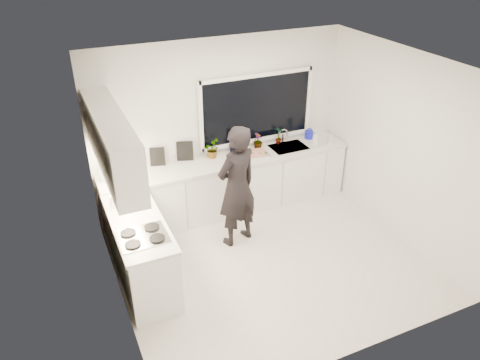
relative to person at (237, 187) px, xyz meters
name	(u,v)px	position (x,y,z in m)	size (l,w,h in m)	color
floor	(270,262)	(0.21, -0.65, -0.91)	(4.00, 3.50, 0.02)	beige
wall_back	(220,126)	(0.21, 1.11, 0.45)	(4.00, 0.02, 2.70)	white
wall_left	(110,212)	(-1.80, -0.65, 0.45)	(0.02, 3.50, 2.70)	white
wall_right	(402,147)	(2.22, -0.65, 0.45)	(0.02, 3.50, 2.70)	white
ceiling	(278,67)	(0.21, -0.65, 1.81)	(4.00, 3.50, 0.02)	white
window	(257,108)	(0.81, 1.08, 0.65)	(1.80, 0.02, 1.00)	black
base_cabinets_back	(229,186)	(0.21, 0.80, -0.46)	(3.92, 0.58, 0.88)	white
base_cabinets_left	(141,253)	(-1.46, -0.30, -0.46)	(0.58, 1.60, 0.88)	white
countertop_back	(229,160)	(0.21, 0.79, 0.00)	(3.94, 0.62, 0.04)	silver
countertop_left	(137,223)	(-1.46, -0.30, 0.00)	(0.62, 1.60, 0.04)	silver
upper_cabinets	(112,142)	(-1.58, 0.05, 0.95)	(0.34, 2.10, 0.70)	white
sink	(288,150)	(1.26, 0.80, -0.03)	(0.58, 0.42, 0.14)	silver
faucet	(283,136)	(1.26, 1.00, 0.13)	(0.03, 0.03, 0.22)	silver
stovetop	(143,236)	(-1.48, -0.65, 0.03)	(0.56, 0.48, 0.03)	black
person	(237,187)	(0.00, 0.00, 0.00)	(0.66, 0.43, 1.80)	black
pizza_tray	(254,154)	(0.63, 0.77, 0.03)	(0.43, 0.32, 0.03)	silver
pizza	(254,153)	(0.63, 0.77, 0.05)	(0.39, 0.28, 0.01)	#B22C17
watering_can	(309,135)	(1.74, 0.96, 0.08)	(0.14, 0.14, 0.13)	#151BCC
paper_towel_roll	(103,172)	(-1.64, 0.90, 0.15)	(0.11, 0.11, 0.26)	silver
knife_block	(121,169)	(-1.38, 0.94, 0.13)	(0.13, 0.10, 0.22)	olive
utensil_crock	(114,201)	(-1.64, 0.15, 0.10)	(0.13, 0.13, 0.16)	silver
picture_frame_large	(157,157)	(-0.82, 1.04, 0.16)	(0.22, 0.02, 0.28)	black
picture_frame_small	(185,151)	(-0.40, 1.04, 0.17)	(0.25, 0.02, 0.30)	black
herb_plants	(236,144)	(0.40, 0.96, 0.16)	(1.39, 0.30, 0.33)	#26662D
soap_bottles	(320,138)	(1.74, 0.65, 0.14)	(0.39, 0.13, 0.27)	#D8BF66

